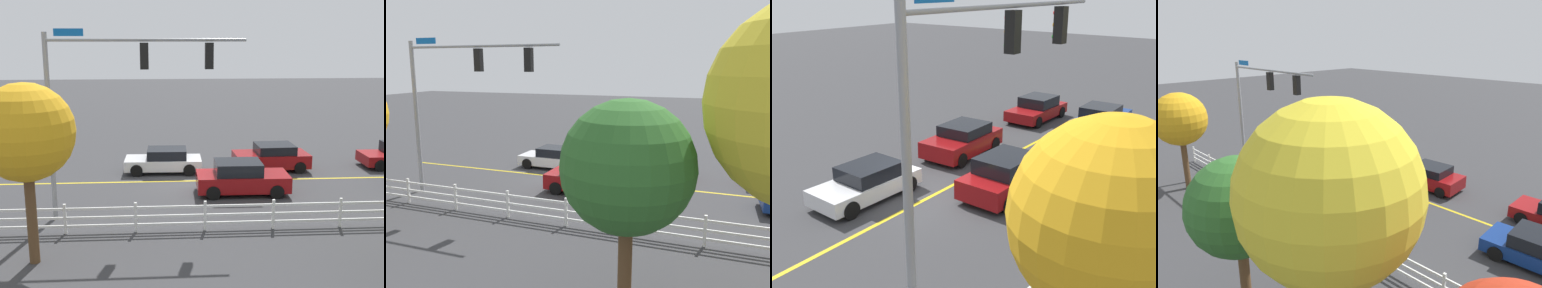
# 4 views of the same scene
# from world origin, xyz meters

# --- Properties ---
(ground_plane) EXTENTS (120.00, 120.00, 0.00)m
(ground_plane) POSITION_xyz_m (0.00, 0.00, 0.00)
(ground_plane) COLOR #38383A
(lane_center_stripe) EXTENTS (28.00, 0.16, 0.01)m
(lane_center_stripe) POSITION_xyz_m (-4.00, 0.00, 0.00)
(lane_center_stripe) COLOR gold
(lane_center_stripe) RESTS_ON ground_plane
(signal_assembly) EXTENTS (7.70, 0.38, 7.46)m
(signal_assembly) POSITION_xyz_m (3.17, 4.69, 5.25)
(signal_assembly) COLOR gray
(signal_assembly) RESTS_ON ground_plane
(car_0) EXTENTS (4.08, 2.18, 1.43)m
(car_0) POSITION_xyz_m (-4.81, -1.87, 0.70)
(car_0) COLOR maroon
(car_0) RESTS_ON ground_plane
(car_1) EXTENTS (4.26, 2.02, 1.53)m
(car_1) POSITION_xyz_m (-2.48, 2.07, 0.74)
(car_1) COLOR maroon
(car_1) RESTS_ON ground_plane
(car_2) EXTENTS (4.57, 2.17, 1.34)m
(car_2) POSITION_xyz_m (-12.46, 1.71, 0.64)
(car_2) COLOR navy
(car_2) RESTS_ON ground_plane
(car_3) EXTENTS (4.11, 2.02, 1.37)m
(car_3) POSITION_xyz_m (-12.08, -2.00, 0.66)
(car_3) COLOR maroon
(car_3) RESTS_ON ground_plane
(car_4) EXTENTS (4.11, 1.94, 1.29)m
(car_4) POSITION_xyz_m (1.07, -1.78, 0.64)
(car_4) COLOR silver
(car_4) RESTS_ON ground_plane
(white_rail_fence) EXTENTS (26.10, 0.10, 1.15)m
(white_rail_fence) POSITION_xyz_m (-3.00, 6.34, 0.60)
(white_rail_fence) COLOR white
(white_rail_fence) RESTS_ON ground_plane
(tree_0) EXTENTS (3.07, 3.07, 5.83)m
(tree_0) POSITION_xyz_m (5.35, 8.63, 4.27)
(tree_0) COLOR brown
(tree_0) RESTS_ON ground_plane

